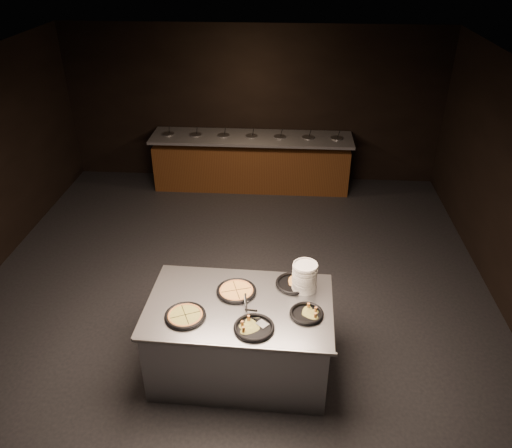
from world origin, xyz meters
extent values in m
cube|color=black|center=(0.00, 0.00, -0.01)|extent=(7.00, 8.00, 0.01)
cube|color=black|center=(0.00, 0.00, 2.90)|extent=(7.00, 8.00, 0.01)
cube|color=black|center=(0.00, 4.00, 1.45)|extent=(7.00, 0.01, 2.90)
cube|color=#532E13|center=(0.00, 3.58, 0.43)|extent=(3.60, 0.75, 0.85)
cube|color=#595A5E|center=(0.00, 3.58, 0.97)|extent=(3.70, 0.83, 0.05)
cube|color=#341A0B|center=(0.00, 3.58, 0.04)|extent=(3.60, 0.69, 0.08)
cylinder|color=#B6B8BD|center=(-1.55, 3.58, 0.98)|extent=(0.22, 0.22, 0.08)
cylinder|color=#45772F|center=(-1.55, 3.58, 1.00)|extent=(0.19, 0.19, 0.02)
cylinder|color=black|center=(-1.52, 3.56, 1.09)|extent=(0.04, 0.10, 0.19)
cylinder|color=#B6B8BD|center=(-1.03, 3.58, 0.98)|extent=(0.22, 0.22, 0.08)
cylinder|color=#45772F|center=(-1.03, 3.58, 1.00)|extent=(0.19, 0.19, 0.02)
cylinder|color=black|center=(-1.00, 3.56, 1.09)|extent=(0.04, 0.10, 0.19)
cylinder|color=#B6B8BD|center=(-0.52, 3.58, 0.98)|extent=(0.22, 0.22, 0.08)
cylinder|color=#45772F|center=(-0.52, 3.58, 1.00)|extent=(0.19, 0.19, 0.02)
cylinder|color=black|center=(-0.49, 3.56, 1.09)|extent=(0.04, 0.10, 0.19)
cylinder|color=#B6B8BD|center=(0.00, 3.58, 0.98)|extent=(0.22, 0.22, 0.08)
cylinder|color=#45772F|center=(0.00, 3.58, 1.00)|extent=(0.19, 0.19, 0.02)
cylinder|color=black|center=(0.03, 3.56, 1.09)|extent=(0.04, 0.10, 0.19)
cylinder|color=#B6B8BD|center=(0.52, 3.58, 0.98)|extent=(0.22, 0.22, 0.08)
cylinder|color=#45772F|center=(0.52, 3.58, 1.00)|extent=(0.19, 0.19, 0.02)
cylinder|color=black|center=(0.55, 3.56, 1.09)|extent=(0.04, 0.10, 0.19)
cylinder|color=#B6B8BD|center=(1.03, 3.58, 0.98)|extent=(0.22, 0.22, 0.08)
cylinder|color=#45772F|center=(1.03, 3.58, 1.00)|extent=(0.19, 0.19, 0.02)
cylinder|color=black|center=(1.06, 3.56, 1.09)|extent=(0.04, 0.10, 0.19)
cylinder|color=#B6B8BD|center=(1.55, 3.58, 0.98)|extent=(0.22, 0.22, 0.08)
cylinder|color=#45772F|center=(1.55, 3.58, 1.00)|extent=(0.19, 0.19, 0.02)
cylinder|color=black|center=(1.58, 3.56, 1.09)|extent=(0.04, 0.10, 0.19)
cube|color=#B6B8BD|center=(0.23, -1.08, 0.42)|extent=(1.88, 1.18, 0.83)
cube|color=#B6B8BD|center=(0.23, -1.08, 0.91)|extent=(1.96, 1.27, 0.04)
cylinder|color=#B6B8BD|center=(0.23, -1.69, 0.91)|extent=(1.93, 0.10, 0.04)
cylinder|color=silver|center=(0.90, -0.78, 1.08)|extent=(0.27, 0.27, 0.32)
cylinder|color=black|center=(-0.29, -1.32, 0.93)|extent=(0.39, 0.39, 0.01)
torus|color=black|center=(-0.29, -1.32, 0.95)|extent=(0.42, 0.42, 0.04)
torus|color=#9D6128|center=(-0.29, -1.32, 0.95)|extent=(0.35, 0.35, 0.03)
cylinder|color=gold|center=(-0.29, -1.32, 0.95)|extent=(0.31, 0.31, 0.02)
cube|color=black|center=(-0.29, -1.32, 0.96)|extent=(0.13, 0.29, 0.00)
cube|color=black|center=(-0.29, -1.32, 0.96)|extent=(0.29, 0.13, 0.00)
cylinder|color=black|center=(0.18, -0.89, 0.93)|extent=(0.41, 0.41, 0.01)
torus|color=black|center=(0.18, -0.89, 0.95)|extent=(0.43, 0.43, 0.04)
torus|color=#9D6128|center=(0.18, -0.89, 0.95)|extent=(0.37, 0.37, 0.03)
cylinder|color=gold|center=(0.18, -0.89, 0.95)|extent=(0.33, 0.33, 0.02)
cube|color=black|center=(0.18, -0.89, 0.96)|extent=(0.11, 0.31, 0.00)
cube|color=black|center=(0.18, -0.89, 0.96)|extent=(0.31, 0.11, 0.00)
cylinder|color=black|center=(0.79, -0.72, 0.93)|extent=(0.37, 0.37, 0.01)
torus|color=black|center=(0.79, -0.72, 0.95)|extent=(0.39, 0.39, 0.04)
cylinder|color=black|center=(0.41, -1.45, 0.93)|extent=(0.38, 0.38, 0.01)
torus|color=black|center=(0.41, -1.45, 0.95)|extent=(0.40, 0.40, 0.04)
cylinder|color=black|center=(0.92, -1.21, 0.93)|extent=(0.32, 0.32, 0.01)
torus|color=black|center=(0.92, -1.21, 0.95)|extent=(0.35, 0.35, 0.04)
cube|color=#B6B8BD|center=(0.27, -1.03, 0.95)|extent=(0.10, 0.12, 0.00)
cylinder|color=black|center=(0.30, -1.17, 1.02)|extent=(0.05, 0.18, 0.12)
cylinder|color=#B6B8BD|center=(0.29, -1.10, 0.97)|extent=(0.03, 0.09, 0.07)
cube|color=#B6B8BD|center=(0.48, -1.39, 0.95)|extent=(0.14, 0.14, 0.00)
cylinder|color=black|center=(0.36, -1.29, 1.02)|extent=(0.14, 0.16, 0.14)
cylinder|color=#B6B8BD|center=(0.42, -1.34, 0.97)|extent=(0.08, 0.08, 0.08)
camera|label=1|loc=(0.67, -5.09, 4.27)|focal=35.00mm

